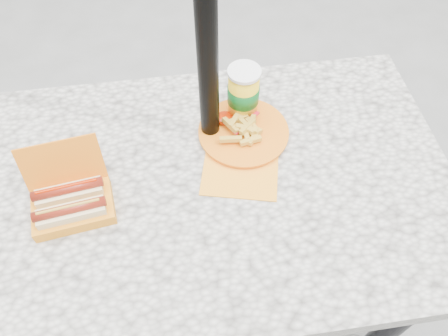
{
  "coord_description": "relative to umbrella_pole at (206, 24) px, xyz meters",
  "views": [
    {
      "loc": [
        -0.08,
        -0.61,
        1.66
      ],
      "look_at": [
        0.01,
        0.0,
        0.8
      ],
      "focal_mm": 35.0,
      "sensor_mm": 36.0,
      "label": 1
    }
  ],
  "objects": [
    {
      "name": "picnic_table",
      "position": [
        0.0,
        -0.16,
        -0.46
      ],
      "size": [
        1.2,
        0.8,
        0.75
      ],
      "color": "beige",
      "rests_on": "ground"
    },
    {
      "name": "umbrella_pole",
      "position": [
        0.0,
        0.0,
        0.0
      ],
      "size": [
        0.05,
        0.05,
        2.2
      ],
      "primitive_type": "cylinder",
      "color": "black",
      "rests_on": "ground"
    },
    {
      "name": "fries_plate",
      "position": [
        0.08,
        -0.03,
        -0.34
      ],
      "size": [
        0.26,
        0.35,
        0.05
      ],
      "rotation": [
        0.0,
        0.0,
        0.06
      ],
      "color": "orange",
      "rests_on": "picnic_table"
    },
    {
      "name": "hotdog_box",
      "position": [
        -0.35,
        -0.19,
        -0.32
      ],
      "size": [
        0.21,
        0.19,
        0.15
      ],
      "rotation": [
        0.0,
        0.0,
        0.13
      ],
      "color": "orange",
      "rests_on": "picnic_table"
    },
    {
      "name": "soda_cup",
      "position": [
        0.1,
        0.05,
        -0.27
      ],
      "size": [
        0.09,
        0.09,
        0.16
      ],
      "rotation": [
        0.0,
        0.0,
        -0.28
      ],
      "color": "yellow",
      "rests_on": "picnic_table"
    },
    {
      "name": "ground",
      "position": [
        0.0,
        -0.16,
        -1.1
      ],
      "size": [
        60.0,
        60.0,
        0.0
      ],
      "primitive_type": "plane",
      "color": "slate"
    }
  ]
}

